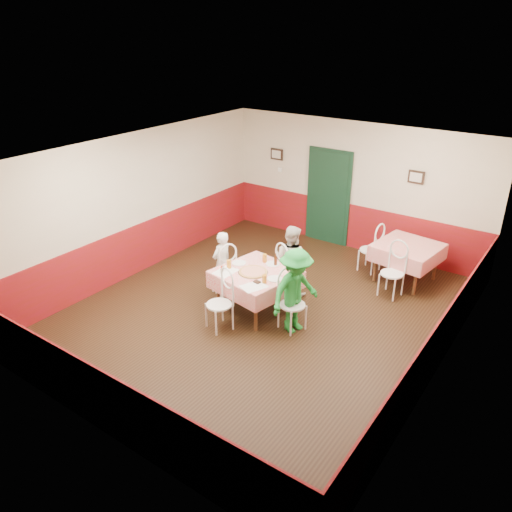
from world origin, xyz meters
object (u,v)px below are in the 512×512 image
Objects in this scene: glass_a at (229,264)px; wallet at (257,282)px; chair_second_b at (392,274)px; chair_left at (224,271)px; second_table at (406,263)px; diner_far at (291,260)px; chair_far at (289,272)px; chair_second_a at (370,250)px; glass_b at (264,279)px; diner_left at (222,263)px; chair_right at (292,305)px; beer_bottle at (276,260)px; chair_near at (219,305)px; glass_c at (265,258)px; main_table at (256,291)px; diner_right at (295,291)px; pizza at (253,272)px.

glass_a reaches higher than wallet.
chair_left is at bearing -138.92° from chair_second_b.
second_table is 0.83× the size of diner_far.
wallet is at bearing 113.57° from chair_far.
chair_second_a and glass_b have the same top height.
wallet is 1.24m from diner_left.
diner_left is at bearing 161.14° from glass_b.
chair_second_b is 6.02× the size of glass_a.
chair_right is at bearing 143.55° from chair_far.
chair_second_b is 6.43× the size of glass_b.
beer_bottle is at bearing 108.24° from wallet.
chair_left is 0.74× the size of diner_left.
chair_left is (-2.58, -2.46, 0.08)m from second_table.
chair_far is 1.25m from diner_left.
chair_second_a is 2.42m from beer_bottle.
glass_c reaches higher than chair_near.
chair_near is at bearing -117.55° from wallet.
chair_second_a is at bearing 69.04° from main_table.
diner_right is at bearing -10.32° from main_table.
chair_second_a is at bearing -96.67° from chair_far.
chair_near is 1.25m from diner_left.
glass_a is 1.35m from diner_right.
main_table is 0.85m from chair_left.
chair_second_a is 2.97m from glass_b.
chair_right and glass_b have the same top height.
glass_b is 0.11× the size of diner_left.
beer_bottle is 0.17× the size of diner_left.
glass_b is (1.19, -0.41, 0.38)m from chair_left.
chair_far is at bearing 147.61° from chair_left.
pizza reaches higher than wallet.
chair_near is at bearing -103.91° from beer_bottle.
glass_a is at bearing 77.64° from chair_far.
chair_left is at bearing -29.10° from chair_second_a.
glass_a is (-0.30, 0.67, 0.38)m from chair_near.
beer_bottle reaches higher than glass_b.
pizza is at bearing -123.38° from second_table.
diner_left is at bearing -163.72° from glass_c.
glass_c is (-0.07, 0.46, 0.06)m from pizza.
chair_second_a is 1.93m from diner_far.
glass_a is at bearing 177.98° from wallet.
chair_second_a reaches higher than wallet.
chair_near is 1.32m from beer_bottle.
chair_second_b is (2.58, 1.71, 0.00)m from chair_left.
diner_far is 0.92× the size of diner_right.
beer_bottle reaches higher than pizza.
chair_second_b is 2.21m from beer_bottle.
diner_right is (-0.11, -2.77, 0.28)m from chair_second_a.
chair_second_b is 2.57m from glass_b.
main_table is at bearing 143.45° from glass_b.
chair_near is 0.83m from glass_a.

